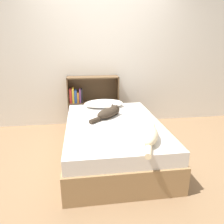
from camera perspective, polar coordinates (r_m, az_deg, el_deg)
ground_plane at (r=3.08m, az=0.38°, el=-11.26°), size 8.00×8.00×0.00m
wall_back at (r=4.06m, az=-2.54°, el=14.35°), size 8.00×0.06×2.50m
bed at (r=2.97m, az=0.39°, el=-7.21°), size 1.25×1.88×0.49m
pillow at (r=3.54m, az=-2.16°, el=2.23°), size 0.63×0.36×0.12m
cat_light at (r=2.37m, az=9.89°, el=-5.84°), size 0.32×0.62×0.15m
cat_dark at (r=3.06m, az=-0.87°, el=-0.16°), size 0.47×0.44×0.16m
bookshelf at (r=4.04m, az=-5.59°, el=3.12°), size 0.91×0.26×0.91m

